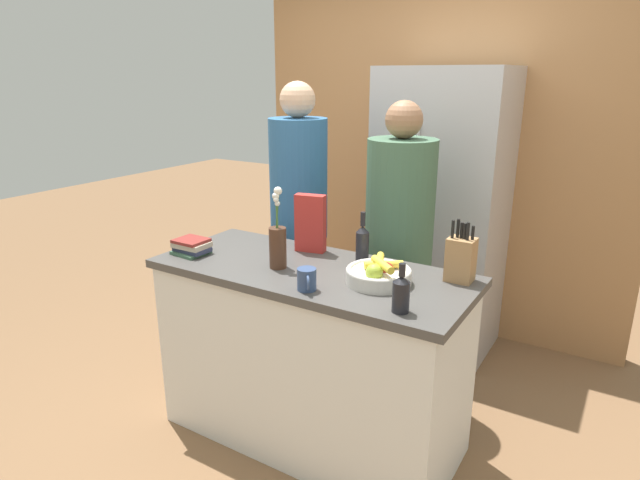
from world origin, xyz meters
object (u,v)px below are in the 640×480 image
at_px(cereal_box, 310,223).
at_px(person_in_blue, 399,239).
at_px(bottle_oil, 362,244).
at_px(refrigerator, 440,214).
at_px(book_stack, 192,247).
at_px(person_at_sink, 299,213).
at_px(fruit_bowl, 379,274).
at_px(flower_vase, 278,243).
at_px(knife_block, 461,259).
at_px(coffee_mug, 307,279).
at_px(bottle_vinegar, 401,293).

distance_m(cereal_box, person_in_blue, 0.53).
xyz_separation_m(cereal_box, bottle_oil, (0.33, -0.05, -0.05)).
relative_size(refrigerator, book_stack, 9.96).
relative_size(person_at_sink, person_in_blue, 1.05).
relative_size(fruit_bowl, flower_vase, 0.74).
relative_size(refrigerator, person_at_sink, 1.05).
bearing_deg(knife_block, bottle_oil, -174.73).
bearing_deg(coffee_mug, flower_vase, 148.68).
height_order(fruit_bowl, knife_block, knife_block).
height_order(flower_vase, person_at_sink, person_at_sink).
height_order(person_at_sink, person_in_blue, person_at_sink).
height_order(cereal_box, person_in_blue, person_in_blue).
bearing_deg(flower_vase, person_in_blue, 64.33).
bearing_deg(person_at_sink, flower_vase, -38.81).
distance_m(fruit_bowl, knife_block, 0.37).
distance_m(refrigerator, cereal_box, 1.16).
bearing_deg(coffee_mug, bottle_vinegar, 1.07).
height_order(book_stack, person_at_sink, person_at_sink).
bearing_deg(coffee_mug, book_stack, 172.86).
relative_size(fruit_bowl, person_at_sink, 0.16).
bearing_deg(bottle_vinegar, person_at_sink, 140.97).
distance_m(flower_vase, person_in_blue, 0.76).
xyz_separation_m(fruit_bowl, person_in_blue, (-0.17, 0.61, -0.03)).
distance_m(refrigerator, person_at_sink, 0.97).
bearing_deg(cereal_box, coffee_mug, -59.11).
relative_size(fruit_bowl, knife_block, 1.03).
height_order(flower_vase, book_stack, flower_vase).
distance_m(fruit_bowl, flower_vase, 0.51).
bearing_deg(refrigerator, cereal_box, -105.86).
height_order(fruit_bowl, person_at_sink, person_at_sink).
height_order(coffee_mug, person_in_blue, person_in_blue).
height_order(bottle_vinegar, person_at_sink, person_at_sink).
relative_size(book_stack, bottle_vinegar, 0.94).
bearing_deg(coffee_mug, person_at_sink, 125.61).
bearing_deg(knife_block, person_in_blue, 139.90).
bearing_deg(bottle_vinegar, refrigerator, 104.02).
bearing_deg(bottle_vinegar, cereal_box, 147.46).
distance_m(bottle_oil, person_at_sink, 0.80).
relative_size(coffee_mug, person_at_sink, 0.06).
relative_size(bottle_oil, bottle_vinegar, 1.32).
bearing_deg(flower_vase, person_at_sink, 116.24).
xyz_separation_m(flower_vase, coffee_mug, (0.27, -0.16, -0.07)).
bearing_deg(cereal_box, book_stack, -144.14).
bearing_deg(fruit_bowl, knife_block, 36.66).
distance_m(flower_vase, bottle_oil, 0.41).
xyz_separation_m(flower_vase, person_in_blue, (0.33, 0.68, -0.11)).
xyz_separation_m(coffee_mug, person_at_sink, (-0.61, 0.85, 0.03)).
distance_m(book_stack, person_at_sink, 0.77).
height_order(book_stack, bottle_oil, bottle_oil).
bearing_deg(refrigerator, person_at_sink, -132.32).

